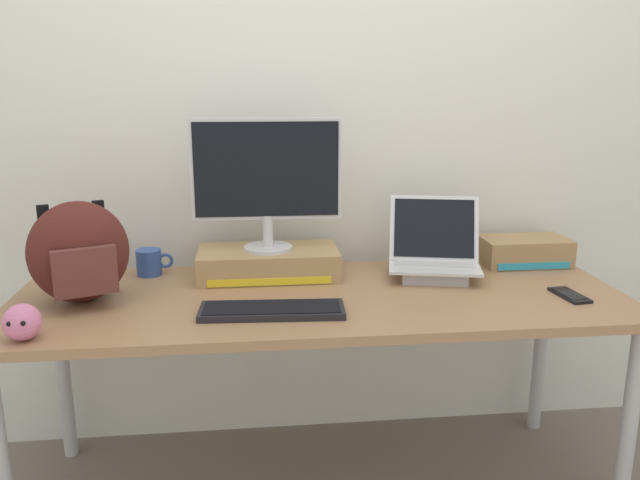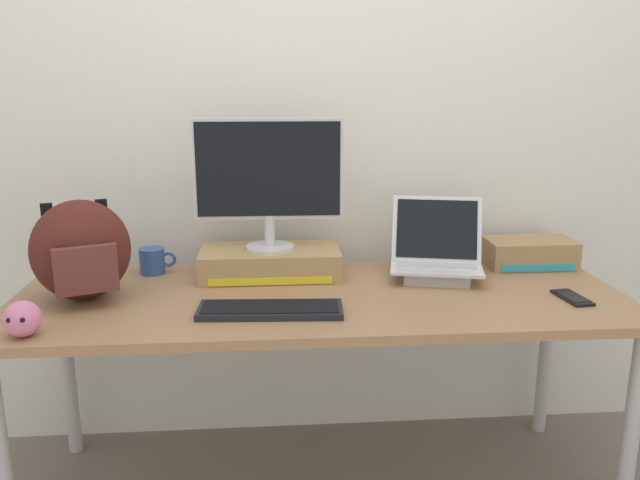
{
  "view_description": "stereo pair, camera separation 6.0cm",
  "coord_description": "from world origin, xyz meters",
  "px_view_note": "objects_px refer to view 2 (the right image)",
  "views": [
    {
      "loc": [
        -0.21,
        -1.94,
        1.38
      ],
      "look_at": [
        0.0,
        0.0,
        0.89
      ],
      "focal_mm": 35.54,
      "sensor_mm": 36.0,
      "label": 1
    },
    {
      "loc": [
        -0.16,
        -1.94,
        1.38
      ],
      "look_at": [
        0.0,
        0.0,
        0.89
      ],
      "focal_mm": 35.54,
      "sensor_mm": 36.0,
      "label": 2
    }
  ],
  "objects_px": {
    "desktop_monitor": "(269,178)",
    "toner_box_cyan": "(529,253)",
    "toner_box_yellow": "(270,262)",
    "plush_toy": "(22,319)",
    "coffee_mug": "(153,261)",
    "cell_phone": "(572,297)",
    "open_laptop": "(436,263)",
    "external_keyboard": "(270,310)",
    "messenger_backpack": "(81,251)"
  },
  "relations": [
    {
      "from": "external_keyboard",
      "to": "messenger_backpack",
      "type": "relative_size",
      "value": 1.23
    },
    {
      "from": "messenger_backpack",
      "to": "toner_box_cyan",
      "type": "distance_m",
      "value": 1.57
    },
    {
      "from": "desktop_monitor",
      "to": "messenger_backpack",
      "type": "xyz_separation_m",
      "value": [
        -0.59,
        -0.21,
        -0.19
      ]
    },
    {
      "from": "desktop_monitor",
      "to": "open_laptop",
      "type": "relative_size",
      "value": 1.44
    },
    {
      "from": "desktop_monitor",
      "to": "coffee_mug",
      "type": "bearing_deg",
      "value": 173.3
    },
    {
      "from": "messenger_backpack",
      "to": "plush_toy",
      "type": "distance_m",
      "value": 0.33
    },
    {
      "from": "open_laptop",
      "to": "messenger_backpack",
      "type": "distance_m",
      "value": 1.18
    },
    {
      "from": "external_keyboard",
      "to": "coffee_mug",
      "type": "height_order",
      "value": "coffee_mug"
    },
    {
      "from": "desktop_monitor",
      "to": "cell_phone",
      "type": "distance_m",
      "value": 1.06
    },
    {
      "from": "toner_box_yellow",
      "to": "messenger_backpack",
      "type": "bearing_deg",
      "value": -160.56
    },
    {
      "from": "messenger_backpack",
      "to": "plush_toy",
      "type": "height_order",
      "value": "messenger_backpack"
    },
    {
      "from": "toner_box_yellow",
      "to": "plush_toy",
      "type": "distance_m",
      "value": 0.84
    },
    {
      "from": "coffee_mug",
      "to": "toner_box_cyan",
      "type": "xyz_separation_m",
      "value": [
        1.38,
        -0.01,
        0.0
      ]
    },
    {
      "from": "open_laptop",
      "to": "coffee_mug",
      "type": "distance_m",
      "value": 1.0
    },
    {
      "from": "messenger_backpack",
      "to": "plush_toy",
      "type": "xyz_separation_m",
      "value": [
        -0.08,
        -0.3,
        -0.11
      ]
    },
    {
      "from": "open_laptop",
      "to": "plush_toy",
      "type": "xyz_separation_m",
      "value": [
        -1.24,
        -0.43,
        -0.0
      ]
    },
    {
      "from": "coffee_mug",
      "to": "toner_box_cyan",
      "type": "relative_size",
      "value": 0.41
    },
    {
      "from": "desktop_monitor",
      "to": "coffee_mug",
      "type": "relative_size",
      "value": 3.95
    },
    {
      "from": "plush_toy",
      "to": "desktop_monitor",
      "type": "bearing_deg",
      "value": 36.99
    },
    {
      "from": "open_laptop",
      "to": "external_keyboard",
      "type": "relative_size",
      "value": 0.82
    },
    {
      "from": "messenger_backpack",
      "to": "coffee_mug",
      "type": "distance_m",
      "value": 0.33
    },
    {
      "from": "coffee_mug",
      "to": "plush_toy",
      "type": "height_order",
      "value": "plush_toy"
    },
    {
      "from": "messenger_backpack",
      "to": "cell_phone",
      "type": "distance_m",
      "value": 1.55
    },
    {
      "from": "cell_phone",
      "to": "plush_toy",
      "type": "height_order",
      "value": "plush_toy"
    },
    {
      "from": "open_laptop",
      "to": "desktop_monitor",
      "type": "bearing_deg",
      "value": -174.5
    },
    {
      "from": "messenger_backpack",
      "to": "toner_box_cyan",
      "type": "xyz_separation_m",
      "value": [
        1.55,
        0.25,
        -0.11
      ]
    },
    {
      "from": "open_laptop",
      "to": "external_keyboard",
      "type": "height_order",
      "value": "open_laptop"
    },
    {
      "from": "cell_phone",
      "to": "external_keyboard",
      "type": "bearing_deg",
      "value": 176.22
    },
    {
      "from": "open_laptop",
      "to": "coffee_mug",
      "type": "bearing_deg",
      "value": -174.86
    },
    {
      "from": "cell_phone",
      "to": "plush_toy",
      "type": "bearing_deg",
      "value": 179.33
    },
    {
      "from": "desktop_monitor",
      "to": "cell_phone",
      "type": "height_order",
      "value": "desktop_monitor"
    },
    {
      "from": "external_keyboard",
      "to": "plush_toy",
      "type": "relative_size",
      "value": 4.39
    },
    {
      "from": "toner_box_cyan",
      "to": "open_laptop",
      "type": "bearing_deg",
      "value": -163.0
    },
    {
      "from": "toner_box_yellow",
      "to": "toner_box_cyan",
      "type": "height_order",
      "value": "toner_box_cyan"
    },
    {
      "from": "external_keyboard",
      "to": "messenger_backpack",
      "type": "height_order",
      "value": "messenger_backpack"
    },
    {
      "from": "toner_box_yellow",
      "to": "toner_box_cyan",
      "type": "relative_size",
      "value": 1.53
    },
    {
      "from": "desktop_monitor",
      "to": "toner_box_cyan",
      "type": "bearing_deg",
      "value": 3.91
    },
    {
      "from": "toner_box_yellow",
      "to": "external_keyboard",
      "type": "xyz_separation_m",
      "value": [
        -0.0,
        -0.38,
        -0.04
      ]
    },
    {
      "from": "messenger_backpack",
      "to": "coffee_mug",
      "type": "height_order",
      "value": "messenger_backpack"
    },
    {
      "from": "plush_toy",
      "to": "toner_box_cyan",
      "type": "relative_size",
      "value": 0.31
    },
    {
      "from": "coffee_mug",
      "to": "cell_phone",
      "type": "bearing_deg",
      "value": -15.87
    },
    {
      "from": "messenger_backpack",
      "to": "cell_phone",
      "type": "height_order",
      "value": "messenger_backpack"
    },
    {
      "from": "plush_toy",
      "to": "open_laptop",
      "type": "bearing_deg",
      "value": 19.12
    },
    {
      "from": "toner_box_yellow",
      "to": "open_laptop",
      "type": "xyz_separation_m",
      "value": [
        0.58,
        -0.07,
        0.01
      ]
    },
    {
      "from": "external_keyboard",
      "to": "coffee_mug",
      "type": "relative_size",
      "value": 3.36
    },
    {
      "from": "open_laptop",
      "to": "messenger_backpack",
      "type": "height_order",
      "value": "messenger_backpack"
    },
    {
      "from": "desktop_monitor",
      "to": "toner_box_cyan",
      "type": "xyz_separation_m",
      "value": [
        0.96,
        0.05,
        -0.3
      ]
    },
    {
      "from": "messenger_backpack",
      "to": "coffee_mug",
      "type": "xyz_separation_m",
      "value": [
        0.17,
        0.26,
        -0.11
      ]
    },
    {
      "from": "toner_box_yellow",
      "to": "external_keyboard",
      "type": "height_order",
      "value": "toner_box_yellow"
    },
    {
      "from": "desktop_monitor",
      "to": "plush_toy",
      "type": "relative_size",
      "value": 5.17
    }
  ]
}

